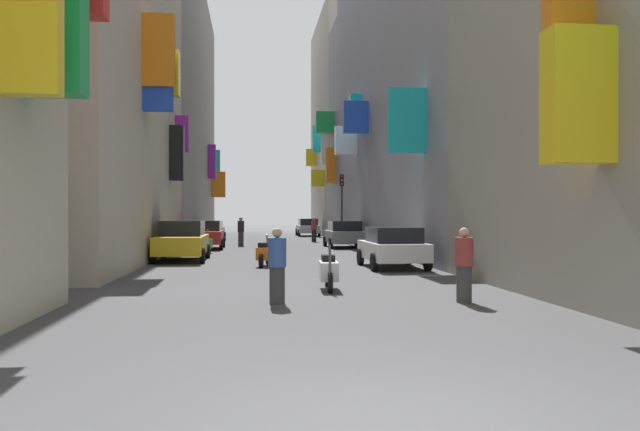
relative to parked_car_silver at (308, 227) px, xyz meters
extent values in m
plane|color=#424244|center=(-3.55, -17.66, -0.77)|extent=(140.00, 140.00, 0.00)
cube|color=green|center=(-8.06, -41.93, 4.59)|extent=(0.99, 0.64, 2.96)
cube|color=yellow|center=(-8.08, -43.16, 3.96)|extent=(0.95, 0.36, 2.18)
cube|color=#BCB29E|center=(-11.55, -27.45, 9.09)|extent=(6.00, 18.46, 19.72)
cube|color=orange|center=(-8.00, -30.39, 6.85)|extent=(1.11, 0.43, 2.56)
cube|color=blue|center=(-8.04, -30.28, 5.85)|extent=(1.04, 0.41, 2.22)
cube|color=black|center=(-8.23, -23.03, 3.95)|extent=(0.66, 0.58, 2.58)
cube|color=yellow|center=(-7.97, -29.57, 6.24)|extent=(1.18, 0.64, 1.64)
cube|color=purple|center=(-8.23, -20.84, 5.12)|extent=(0.65, 0.50, 1.82)
cube|color=slate|center=(-11.55, -2.94, 9.34)|extent=(6.00, 30.57, 20.23)
cube|color=orange|center=(-7.90, 7.88, 3.94)|extent=(1.31, 0.40, 2.44)
cube|color=#19B2BF|center=(-8.19, 9.39, 6.01)|extent=(0.73, 0.50, 2.76)
cube|color=purple|center=(-8.22, 2.96, 5.71)|extent=(0.68, 0.54, 3.01)
cube|color=orange|center=(1.03, -42.06, 4.79)|extent=(0.83, 0.43, 1.46)
cube|color=yellow|center=(0.88, -42.67, 3.13)|extent=(1.12, 0.61, 2.34)
cube|color=gray|center=(4.45, -20.79, 8.85)|extent=(6.00, 25.84, 19.25)
cube|color=blue|center=(0.78, -19.94, 6.26)|extent=(1.32, 0.51, 1.69)
cube|color=white|center=(0.80, -16.36, 5.43)|extent=(1.29, 0.61, 1.67)
cube|color=#19B2BF|center=(1.12, -17.86, 6.92)|extent=(0.65, 0.47, 1.97)
cube|color=#19B2BF|center=(0.78, -31.11, 4.43)|extent=(1.34, 0.38, 2.29)
cube|color=gray|center=(4.45, -5.34, 7.38)|extent=(6.00, 5.05, 16.31)
cube|color=#19B2BF|center=(0.75, -4.08, 7.00)|extent=(1.40, 0.56, 2.06)
cube|color=orange|center=(1.09, -7.01, 4.69)|extent=(0.71, 0.56, 2.62)
cube|color=green|center=(0.76, -6.05, 8.04)|extent=(1.37, 0.61, 1.55)
cube|color=white|center=(0.97, -5.77, 6.26)|extent=(0.95, 0.48, 2.81)
cube|color=#B2A899|center=(4.45, 4.76, 9.23)|extent=(6.00, 15.16, 20.01)
cube|color=yellow|center=(0.89, 0.45, 4.17)|extent=(1.11, 0.55, 1.42)
cube|color=yellow|center=(0.97, 7.11, 6.53)|extent=(0.96, 0.60, 1.62)
cube|color=#B7B7BC|center=(0.00, 0.06, -0.16)|extent=(1.67, 4.39, 0.62)
cube|color=black|center=(0.00, -0.15, 0.43)|extent=(1.47, 2.46, 0.56)
cylinder|color=black|center=(-0.83, 1.51, -0.47)|extent=(0.18, 0.60, 0.60)
cylinder|color=black|center=(0.83, 1.51, -0.47)|extent=(0.18, 0.60, 0.60)
cylinder|color=black|center=(-0.83, -1.38, -0.47)|extent=(0.18, 0.60, 0.60)
cylinder|color=black|center=(0.83, -1.38, -0.47)|extent=(0.18, 0.60, 0.60)
cube|color=gold|center=(-7.50, -27.56, -0.12)|extent=(1.83, 4.33, 0.70)
cube|color=black|center=(-7.50, -27.35, 0.52)|extent=(1.61, 2.42, 0.59)
cylinder|color=black|center=(-6.59, -28.99, -0.47)|extent=(0.18, 0.60, 0.60)
cylinder|color=black|center=(-8.41, -28.99, -0.47)|extent=(0.18, 0.60, 0.60)
cylinder|color=black|center=(-6.59, -26.14, -0.47)|extent=(0.18, 0.60, 0.60)
cylinder|color=black|center=(-8.41, -26.14, -0.47)|extent=(0.18, 0.60, 0.60)
cube|color=slate|center=(0.39, -18.43, -0.15)|extent=(1.84, 3.93, 0.64)
cube|color=black|center=(0.39, -18.63, 0.44)|extent=(1.62, 2.20, 0.54)
cylinder|color=black|center=(-0.53, -17.14, -0.47)|extent=(0.18, 0.60, 0.60)
cylinder|color=black|center=(1.31, -17.14, -0.47)|extent=(0.18, 0.60, 0.60)
cylinder|color=black|center=(-0.53, -19.73, -0.47)|extent=(0.18, 0.60, 0.60)
cylinder|color=black|center=(1.31, -19.73, -0.47)|extent=(0.18, 0.60, 0.60)
cube|color=white|center=(0.10, -31.70, -0.18)|extent=(1.78, 3.93, 0.59)
cube|color=black|center=(0.10, -31.89, 0.38)|extent=(1.57, 2.20, 0.52)
cylinder|color=black|center=(-0.79, -30.40, -0.47)|extent=(0.18, 0.60, 0.60)
cylinder|color=black|center=(1.00, -30.40, -0.47)|extent=(0.18, 0.60, 0.60)
cylinder|color=black|center=(-0.79, -32.99, -0.47)|extent=(0.18, 0.60, 0.60)
cylinder|color=black|center=(1.00, -32.99, -0.47)|extent=(0.18, 0.60, 0.60)
cube|color=black|center=(-7.53, -9.67, -0.16)|extent=(1.76, 4.03, 0.63)
cube|color=black|center=(-7.53, -9.47, 0.39)|extent=(1.55, 2.26, 0.47)
cylinder|color=black|center=(-6.65, -11.00, -0.47)|extent=(0.18, 0.60, 0.60)
cylinder|color=black|center=(-8.41, -11.00, -0.47)|extent=(0.18, 0.60, 0.60)
cylinder|color=black|center=(-6.65, -8.34, -0.47)|extent=(0.18, 0.60, 0.60)
cylinder|color=black|center=(-8.41, -8.34, -0.47)|extent=(0.18, 0.60, 0.60)
cube|color=#B21E1E|center=(-7.19, -18.91, -0.14)|extent=(1.77, 3.91, 0.66)
cube|color=black|center=(-7.19, -18.71, 0.46)|extent=(1.55, 2.19, 0.54)
cylinder|color=black|center=(-6.30, -20.20, -0.47)|extent=(0.18, 0.60, 0.60)
cylinder|color=black|center=(-8.07, -20.20, -0.47)|extent=(0.18, 0.60, 0.60)
cylinder|color=black|center=(-6.30, -17.62, -0.47)|extent=(0.18, 0.60, 0.60)
cylinder|color=black|center=(-8.07, -17.62, -0.47)|extent=(0.18, 0.60, 0.60)
cube|color=#287F3D|center=(-6.92, -23.28, -0.31)|extent=(0.67, 1.22, 0.45)
cube|color=black|center=(-6.96, -23.49, 0.00)|extent=(0.43, 0.61, 0.16)
cylinder|color=#4C4C51|center=(-6.79, -22.72, 0.02)|extent=(0.12, 0.28, 0.68)
cylinder|color=black|center=(-6.76, -22.58, -0.53)|extent=(0.20, 0.49, 0.48)
cylinder|color=black|center=(-7.07, -23.99, -0.53)|extent=(0.20, 0.49, 0.48)
cube|color=orange|center=(-4.28, -30.50, -0.31)|extent=(0.65, 1.22, 0.45)
cube|color=black|center=(-4.32, -30.71, 0.00)|extent=(0.42, 0.61, 0.16)
cylinder|color=#4C4C51|center=(-4.17, -29.93, 0.02)|extent=(0.11, 0.28, 0.68)
cylinder|color=black|center=(-4.14, -29.79, -0.53)|extent=(0.19, 0.49, 0.48)
cylinder|color=black|center=(-4.41, -31.21, -0.53)|extent=(0.19, 0.49, 0.48)
cube|color=silver|center=(-2.86, -37.71, -0.31)|extent=(0.51, 1.10, 0.45)
cube|color=black|center=(-2.85, -37.51, 0.00)|extent=(0.36, 0.58, 0.16)
cylinder|color=#4C4C51|center=(-2.89, -38.25, 0.02)|extent=(0.08, 0.28, 0.68)
cylinder|color=black|center=(-2.90, -38.39, -0.53)|extent=(0.13, 0.49, 0.48)
cylinder|color=black|center=(-2.81, -37.04, -0.53)|extent=(0.13, 0.49, 0.48)
cylinder|color=#383838|center=(-0.29, -40.22, -0.39)|extent=(0.33, 0.33, 0.76)
cylinder|color=maroon|center=(-0.29, -40.22, 0.29)|extent=(0.39, 0.39, 0.60)
sphere|color=tan|center=(-0.29, -40.22, 0.70)|extent=(0.21, 0.21, 0.21)
cylinder|color=#353535|center=(-4.21, -39.97, -0.39)|extent=(0.41, 0.41, 0.76)
cylinder|color=#335199|center=(-4.21, -39.97, 0.29)|extent=(0.48, 0.48, 0.60)
sphere|color=tan|center=(-4.21, -39.97, 0.70)|extent=(0.21, 0.21, 0.21)
cylinder|color=black|center=(-0.58, -11.13, -0.37)|extent=(0.38, 0.38, 0.81)
cylinder|color=maroon|center=(-0.58, -11.13, 0.36)|extent=(0.45, 0.45, 0.64)
sphere|color=tan|center=(-0.58, -11.13, 0.79)|extent=(0.22, 0.22, 0.22)
cylinder|color=#303030|center=(-5.36, -16.10, -0.36)|extent=(0.42, 0.42, 0.82)
cylinder|color=black|center=(-5.36, -16.10, 0.37)|extent=(0.49, 0.49, 0.65)
sphere|color=tan|center=(-5.36, -16.10, 0.81)|extent=(0.22, 0.22, 0.22)
cylinder|color=#2D2D2D|center=(1.07, -12.76, 1.07)|extent=(0.12, 0.12, 3.68)
cube|color=black|center=(1.07, -12.76, 3.28)|extent=(0.26, 0.26, 0.75)
sphere|color=red|center=(1.07, -12.90, 3.53)|extent=(0.14, 0.14, 0.14)
sphere|color=orange|center=(1.07, -12.90, 3.28)|extent=(0.14, 0.14, 0.14)
sphere|color=green|center=(1.07, -12.90, 3.03)|extent=(0.14, 0.14, 0.14)
camera|label=1|loc=(-4.74, -52.99, 1.09)|focal=35.21mm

